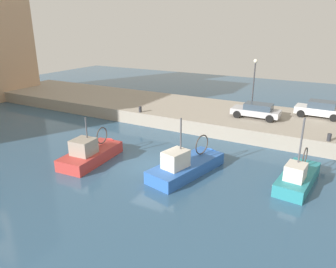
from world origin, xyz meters
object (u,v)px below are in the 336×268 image
quay_streetlamp (254,76)px  fishing_boat_blue (189,170)px  parked_car_silver (256,110)px  mooring_bollard_mid (140,109)px  fishing_boat_red (94,157)px  parked_car_white (320,109)px  fishing_boat_teal (298,180)px  mooring_bollard_south (329,137)px

quay_streetlamp → fishing_boat_blue: bearing=177.6°
parked_car_silver → mooring_bollard_mid: bearing=108.7°
parked_car_silver → fishing_boat_red: bearing=145.0°
fishing_boat_red → parked_car_white: (14.80, -13.08, 1.78)m
fishing_boat_teal → parked_car_white: fishing_boat_teal is taller
fishing_boat_teal → mooring_bollard_mid: size_ratio=10.16×
mooring_bollard_mid → fishing_boat_red: bearing=-168.6°
fishing_boat_blue → mooring_bollard_south: 10.39m
quay_streetlamp → fishing_boat_red: bearing=152.7°
fishing_boat_red → mooring_bollard_mid: size_ratio=10.50×
fishing_boat_teal → fishing_boat_red: 13.51m
parked_car_silver → mooring_bollard_south: (-3.38, -6.02, -0.40)m
quay_streetlamp → fishing_boat_teal: bearing=-151.6°
parked_car_silver → parked_car_white: bearing=-58.3°
fishing_boat_red → fishing_boat_blue: size_ratio=0.86×
mooring_bollard_south → mooring_bollard_mid: size_ratio=1.00×
mooring_bollard_south → mooring_bollard_mid: same height
fishing_boat_red → parked_car_silver: 14.53m
fishing_boat_teal → mooring_bollard_mid: bearing=70.8°
fishing_boat_red → mooring_bollard_south: 16.65m
fishing_boat_blue → quay_streetlamp: (12.64, -0.53, 4.31)m
parked_car_white → mooring_bollard_south: (-6.36, -1.21, -0.46)m
fishing_boat_teal → fishing_boat_blue: (-1.84, 6.38, 0.01)m
fishing_boat_red → parked_car_silver: bearing=-35.0°
fishing_boat_blue → mooring_bollard_south: bearing=-47.3°
fishing_boat_blue → quay_streetlamp: 13.36m
fishing_boat_red → quay_streetlamp: 16.42m
fishing_boat_blue → parked_car_silver: bearing=-8.5°
mooring_bollard_south → parked_car_white: bearing=10.8°
parked_car_silver → mooring_bollard_mid: 10.54m
fishing_boat_teal → mooring_bollard_mid: fishing_boat_teal is taller
mooring_bollard_mid → fishing_boat_teal: bearing=-109.2°
fishing_boat_red → parked_car_silver: size_ratio=1.40×
fishing_boat_teal → fishing_boat_red: bearing=104.1°
parked_car_silver → quay_streetlamp: (2.27, 1.02, 2.58)m
parked_car_white → mooring_bollard_south: bearing=-169.2°
parked_car_silver → mooring_bollard_south: 6.92m
parked_car_silver → mooring_bollard_south: size_ratio=7.52×
fishing_boat_teal → quay_streetlamp: bearing=28.4°
fishing_boat_teal → mooring_bollard_south: size_ratio=10.16×
fishing_boat_teal → parked_car_white: size_ratio=1.42×
fishing_boat_teal → quay_streetlamp: 13.02m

